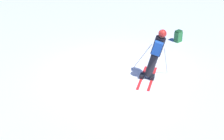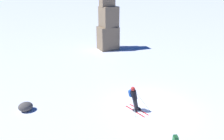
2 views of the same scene
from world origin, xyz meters
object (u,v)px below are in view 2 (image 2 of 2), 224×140
Objects in this scene: skier at (134,97)px; spare_backpack at (175,140)px; rock_pillar at (108,22)px; exposed_boulder_0 at (26,107)px.

skier is 3.72× the size of spare_backpack.
spare_backpack is at bearing -97.44° from skier.
rock_pillar is 18.78m from spare_backpack.
skier is at bearing -25.88° from exposed_boulder_0.
exposed_boulder_0 is (-6.28, 3.05, -0.73)m from skier.
exposed_boulder_0 is (-10.89, -11.38, -3.13)m from rock_pillar.
rock_pillar is at bearing 46.27° from exposed_boulder_0.
skier is 2.05× the size of exposed_boulder_0.
skier is 0.23× the size of rock_pillar.
rock_pillar is 16.06m from exposed_boulder_0.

